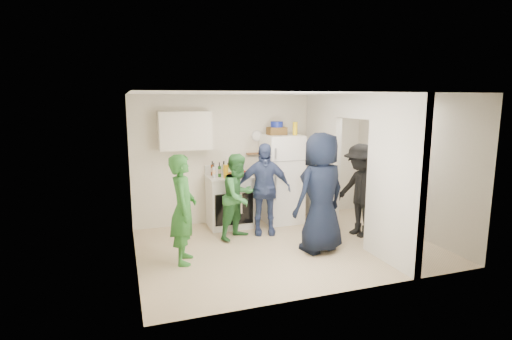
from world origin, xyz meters
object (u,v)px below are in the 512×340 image
(person_green_left, at_px, (183,209))
(person_navy, at_px, (321,193))
(fridge, at_px, (282,179))
(blue_bowl, at_px, (277,124))
(person_denim, at_px, (264,189))
(person_green_center, at_px, (239,196))
(person_nook, at_px, (360,190))
(wicker_basket, at_px, (277,131))
(stove, at_px, (229,201))
(yellow_cup_stack_top, at_px, (295,129))

(person_green_left, bearing_deg, person_navy, -83.80)
(fridge, distance_m, person_navy, 1.67)
(person_navy, bearing_deg, fridge, -106.54)
(blue_bowl, xyz_separation_m, person_denim, (-0.49, -0.63, -1.11))
(person_green_left, relative_size, person_green_center, 1.09)
(fridge, height_order, person_green_center, fridge)
(blue_bowl, relative_size, person_green_center, 0.16)
(person_green_left, distance_m, person_nook, 3.16)
(fridge, xyz_separation_m, wicker_basket, (-0.10, 0.05, 0.94))
(stove, height_order, person_denim, person_denim)
(person_denim, bearing_deg, wicker_basket, 65.71)
(fridge, xyz_separation_m, person_denim, (-0.59, -0.58, -0.04))
(fridge, height_order, wicker_basket, wicker_basket)
(person_denim, height_order, person_nook, person_denim)
(fridge, relative_size, yellow_cup_stack_top, 6.94)
(stove, distance_m, person_green_left, 1.84)
(person_navy, bearing_deg, blue_bowl, -103.18)
(blue_bowl, distance_m, yellow_cup_stack_top, 0.36)
(blue_bowl, distance_m, person_green_left, 2.77)
(blue_bowl, bearing_deg, person_green_center, -144.06)
(wicker_basket, height_order, person_green_center, wicker_basket)
(wicker_basket, distance_m, person_denim, 1.26)
(stove, bearing_deg, person_denim, -51.82)
(person_green_center, xyz_separation_m, person_nook, (2.08, -0.55, 0.08))
(person_green_center, distance_m, person_nook, 2.16)
(blue_bowl, relative_size, person_nook, 0.15)
(blue_bowl, xyz_separation_m, person_green_center, (-0.99, -0.72, -1.19))
(stove, bearing_deg, wicker_basket, 1.18)
(fridge, xyz_separation_m, person_nook, (1.00, -1.22, -0.04))
(blue_bowl, bearing_deg, yellow_cup_stack_top, -25.11)
(stove, distance_m, blue_bowl, 1.74)
(yellow_cup_stack_top, distance_m, person_green_left, 2.91)
(wicker_basket, distance_m, person_nook, 1.95)
(blue_bowl, bearing_deg, person_green_left, -144.49)
(person_green_left, xyz_separation_m, person_denim, (1.57, 0.84, 0.01))
(blue_bowl, height_order, yellow_cup_stack_top, blue_bowl)
(fridge, relative_size, person_navy, 0.91)
(stove, bearing_deg, person_green_left, -126.92)
(wicker_basket, xyz_separation_m, person_green_center, (-0.99, -0.72, -1.06))
(yellow_cup_stack_top, height_order, person_nook, yellow_cup_stack_top)
(fridge, height_order, person_nook, fridge)
(fridge, height_order, person_denim, fridge)
(person_green_left, xyz_separation_m, person_nook, (3.16, 0.20, 0.01))
(person_green_left, relative_size, person_nook, 0.99)
(stove, height_order, yellow_cup_stack_top, yellow_cup_stack_top)
(wicker_basket, xyz_separation_m, yellow_cup_stack_top, (0.32, -0.15, 0.05))
(wicker_basket, distance_m, blue_bowl, 0.13)
(fridge, height_order, blue_bowl, blue_bowl)
(fridge, distance_m, wicker_basket, 0.95)
(blue_bowl, relative_size, person_denim, 0.14)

